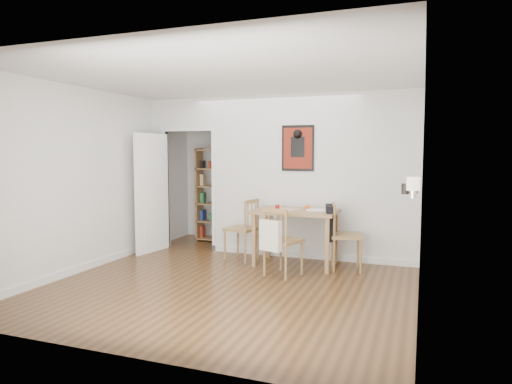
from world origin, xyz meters
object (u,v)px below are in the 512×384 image
at_px(red_glass, 277,207).
at_px(ceramic_jar_b, 414,189).
at_px(dining_table, 296,217).
at_px(orange_fruit, 308,207).
at_px(notebook, 318,210).
at_px(chair_right, 345,235).
at_px(mantel_lamp, 413,185).
at_px(chair_front, 283,241).
at_px(ceramic_jar_a, 406,189).
at_px(chair_left, 241,229).
at_px(fireplace, 412,239).
at_px(bookshelf, 216,195).

xyz_separation_m(red_glass, ceramic_jar_b, (1.92, -0.23, 0.34)).
relative_size(dining_table, orange_fruit, 16.35).
relative_size(orange_fruit, notebook, 0.23).
height_order(chair_right, ceramic_jar_b, ceramic_jar_b).
bearing_deg(dining_table, mantel_lamp, -30.82).
bearing_deg(orange_fruit, chair_front, -102.25).
bearing_deg(notebook, ceramic_jar_a, -24.26).
xyz_separation_m(dining_table, orange_fruit, (0.15, 0.11, 0.14)).
distance_m(notebook, ceramic_jar_b, 1.46).
xyz_separation_m(mantel_lamp, ceramic_jar_b, (0.00, 0.66, -0.10)).
bearing_deg(ceramic_jar_a, notebook, 155.74).
distance_m(chair_left, chair_right, 1.62).
xyz_separation_m(orange_fruit, ceramic_jar_b, (1.51, -0.45, 0.35)).
xyz_separation_m(fireplace, red_glass, (-1.91, 0.52, 0.25)).
distance_m(fireplace, ceramic_jar_a, 0.63).
distance_m(dining_table, chair_left, 0.91).
xyz_separation_m(orange_fruit, ceramic_jar_a, (1.41, -0.61, 0.36)).
height_order(chair_right, orange_fruit, chair_right).
bearing_deg(chair_front, ceramic_jar_a, 5.17).
bearing_deg(fireplace, notebook, 152.58).
relative_size(notebook, ceramic_jar_b, 3.02).
height_order(red_glass, orange_fruit, red_glass).
relative_size(ceramic_jar_a, ceramic_jar_b, 1.23).
bearing_deg(dining_table, orange_fruit, 37.17).
height_order(dining_table, chair_front, chair_front).
height_order(fireplace, orange_fruit, fireplace).
bearing_deg(red_glass, orange_fruit, 28.41).
bearing_deg(fireplace, bookshelf, 151.76).
xyz_separation_m(bookshelf, ceramic_jar_b, (3.58, -1.63, 0.34)).
height_order(fireplace, red_glass, fireplace).
distance_m(chair_right, red_glass, 1.06).
bearing_deg(fireplace, dining_table, 159.32).
height_order(chair_left, chair_right, chair_left).
distance_m(chair_left, chair_front, 1.08).
bearing_deg(ceramic_jar_a, orange_fruit, 156.80).
distance_m(dining_table, chair_right, 0.77).
relative_size(bookshelf, ceramic_jar_a, 13.25).
height_order(chair_left, notebook, chair_left).
bearing_deg(chair_left, dining_table, -0.86).
height_order(bookshelf, fireplace, bookshelf).
bearing_deg(bookshelf, chair_right, -26.33).
relative_size(dining_table, chair_front, 1.29).
bearing_deg(chair_right, ceramic_jar_a, -29.74).
height_order(chair_left, chair_front, chair_left).
xyz_separation_m(notebook, ceramic_jar_a, (1.25, -0.56, 0.39)).
bearing_deg(chair_right, notebook, 167.84).
relative_size(chair_right, chair_front, 1.02).
relative_size(red_glass, mantel_lamp, 0.34).
relative_size(red_glass, notebook, 0.25).
bearing_deg(dining_table, ceramic_jar_b, -11.29).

